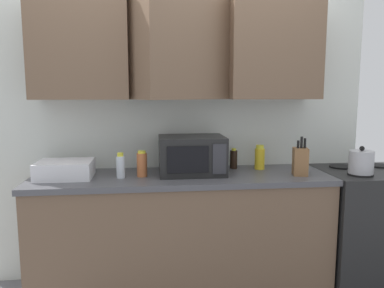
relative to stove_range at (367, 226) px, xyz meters
name	(u,v)px	position (x,y,z in m)	size (l,w,h in m)	color
wall_back_with_cabinets	(179,83)	(-1.47, 0.25, 1.12)	(3.04, 0.62, 2.60)	silver
counter_run	(182,233)	(-1.47, 0.02, 0.00)	(2.17, 0.63, 0.90)	brown
stove_range	(367,226)	(0.00, 0.00, 0.00)	(0.76, 0.64, 0.91)	black
kettle	(361,162)	(-0.17, -0.14, 0.54)	(0.17, 0.17, 0.20)	#B2B2B7
microwave	(192,155)	(-1.39, 0.05, 0.59)	(0.48, 0.37, 0.28)	black
dish_rack	(65,169)	(-2.30, 0.02, 0.51)	(0.38, 0.30, 0.12)	silver
knife_block	(300,161)	(-0.61, -0.09, 0.55)	(0.12, 0.14, 0.28)	brown
bottle_yellow_mustard	(260,158)	(-0.84, 0.15, 0.54)	(0.08, 0.08, 0.19)	gold
bottle_clear_tall	(121,166)	(-1.91, -0.03, 0.53)	(0.06, 0.06, 0.18)	silver
bottle_soy_dark	(234,159)	(-1.04, 0.20, 0.52)	(0.06, 0.06, 0.16)	black
bottle_spice_jar	(142,164)	(-1.76, 0.00, 0.54)	(0.07, 0.07, 0.19)	#BC6638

